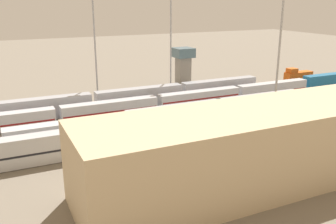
# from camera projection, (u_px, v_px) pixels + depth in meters

# --- Properties ---
(ground_plane) EXTENTS (400.00, 400.00, 0.00)m
(ground_plane) POSITION_uv_depth(u_px,v_px,m) (175.00, 115.00, 90.61)
(ground_plane) COLOR #756B5B
(track_bed_0) EXTENTS (140.00, 2.80, 0.12)m
(track_bed_0) POSITION_uv_depth(u_px,v_px,m) (151.00, 100.00, 103.58)
(track_bed_0) COLOR #4C443D
(track_bed_0) RESTS_ON ground_plane
(track_bed_1) EXTENTS (140.00, 2.80, 0.12)m
(track_bed_1) POSITION_uv_depth(u_px,v_px,m) (158.00, 105.00, 99.25)
(track_bed_1) COLOR #3D3833
(track_bed_1) RESTS_ON ground_plane
(track_bed_2) EXTENTS (140.00, 2.80, 0.12)m
(track_bed_2) POSITION_uv_depth(u_px,v_px,m) (166.00, 109.00, 94.92)
(track_bed_2) COLOR #4C443D
(track_bed_2) RESTS_ON ground_plane
(track_bed_3) EXTENTS (140.00, 2.80, 0.12)m
(track_bed_3) POSITION_uv_depth(u_px,v_px,m) (175.00, 115.00, 90.59)
(track_bed_3) COLOR #3D3833
(track_bed_3) RESTS_ON ground_plane
(track_bed_4) EXTENTS (140.00, 2.80, 0.12)m
(track_bed_4) POSITION_uv_depth(u_px,v_px,m) (185.00, 121.00, 86.26)
(track_bed_4) COLOR #3D3833
(track_bed_4) RESTS_ON ground_plane
(track_bed_5) EXTENTS (140.00, 2.80, 0.12)m
(track_bed_5) POSITION_uv_depth(u_px,v_px,m) (195.00, 127.00, 81.93)
(track_bed_5) COLOR #3D3833
(track_bed_5) RESTS_ON ground_plane
(track_bed_6) EXTENTS (140.00, 2.80, 0.12)m
(track_bed_6) POSITION_uv_depth(u_px,v_px,m) (207.00, 134.00, 77.60)
(track_bed_6) COLOR #3D3833
(track_bed_6) RESTS_ON ground_plane
(train_on_track_4) EXTENTS (47.20, 3.06, 3.80)m
(train_on_track_4) POSITION_uv_depth(u_px,v_px,m) (220.00, 107.00, 89.62)
(train_on_track_4) COLOR #B7BABF
(train_on_track_4) RESTS_ON ground_plane
(train_on_track_5) EXTENTS (119.80, 3.00, 5.00)m
(train_on_track_5) POSITION_uv_depth(u_px,v_px,m) (184.00, 118.00, 80.02)
(train_on_track_5) COLOR silver
(train_on_track_5) RESTS_ON ground_plane
(train_on_track_1) EXTENTS (71.40, 3.00, 5.00)m
(train_on_track_1) POSITION_uv_depth(u_px,v_px,m) (140.00, 97.00, 96.35)
(train_on_track_1) COLOR #A8AAB2
(train_on_track_1) RESTS_ON ground_plane
(train_on_track_6) EXTENTS (47.20, 3.06, 5.00)m
(train_on_track_6) POSITION_uv_depth(u_px,v_px,m) (95.00, 140.00, 67.31)
(train_on_track_6) COLOR #B7BABF
(train_on_track_6) RESTS_ON ground_plane
(train_on_track_0) EXTENTS (10.00, 3.00, 5.00)m
(train_on_track_0) POSITION_uv_depth(u_px,v_px,m) (298.00, 76.00, 124.51)
(train_on_track_0) COLOR #D85914
(train_on_track_0) RESTS_ON ground_plane
(train_on_track_2) EXTENTS (139.00, 3.06, 4.40)m
(train_on_track_2) POSITION_uv_depth(u_px,v_px,m) (149.00, 104.00, 92.45)
(train_on_track_2) COLOR #1E6B9E
(train_on_track_2) RESTS_ON ground_plane
(light_mast_0) EXTENTS (2.80, 0.70, 31.77)m
(light_mast_0) POSITION_uv_depth(u_px,v_px,m) (171.00, 26.00, 103.03)
(light_mast_0) COLOR #9EA0A5
(light_mast_0) RESTS_ON ground_plane
(light_mast_1) EXTENTS (2.80, 0.70, 30.78)m
(light_mast_1) POSITION_uv_depth(u_px,v_px,m) (280.00, 38.00, 76.27)
(light_mast_1) COLOR #9EA0A5
(light_mast_1) RESTS_ON ground_plane
(light_mast_2) EXTENTS (2.80, 0.70, 28.60)m
(light_mast_2) POSITION_uv_depth(u_px,v_px,m) (94.00, 35.00, 96.07)
(light_mast_2) COLOR #9EA0A5
(light_mast_2) RESTS_ON ground_plane
(maintenance_shed) EXTENTS (59.30, 14.56, 11.68)m
(maintenance_shed) POSITION_uv_depth(u_px,v_px,m) (270.00, 144.00, 56.80)
(maintenance_shed) COLOR tan
(maintenance_shed) RESTS_ON ground_plane
(control_tower) EXTENTS (6.00, 6.00, 11.80)m
(control_tower) POSITION_uv_depth(u_px,v_px,m) (183.00, 63.00, 121.70)
(control_tower) COLOR gray
(control_tower) RESTS_ON ground_plane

